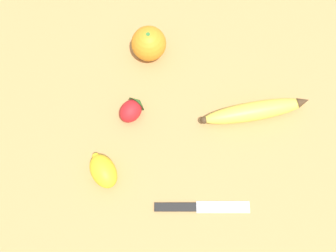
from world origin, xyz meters
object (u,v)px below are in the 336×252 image
(banana, at_px, (255,111))
(orange, at_px, (149,44))
(strawberry, at_px, (132,109))
(paring_knife, at_px, (199,207))
(lemon, at_px, (103,171))

(banana, xyz_separation_m, orange, (0.26, -0.02, 0.02))
(strawberry, bearing_deg, banana, -53.36)
(paring_knife, bearing_deg, banana, 148.17)
(banana, height_order, strawberry, strawberry)
(orange, xyz_separation_m, lemon, (-0.06, 0.27, -0.01))
(orange, distance_m, strawberry, 0.15)
(orange, bearing_deg, strawberry, 105.92)
(banana, height_order, paring_knife, banana)
(banana, distance_m, orange, 0.26)
(strawberry, xyz_separation_m, paring_knife, (-0.21, 0.10, -0.02))
(strawberry, bearing_deg, orange, 24.29)
(banana, height_order, lemon, lemon)
(strawberry, height_order, paring_knife, strawberry)
(banana, bearing_deg, strawberry, 168.79)
(orange, xyz_separation_m, strawberry, (-0.04, 0.14, -0.02))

